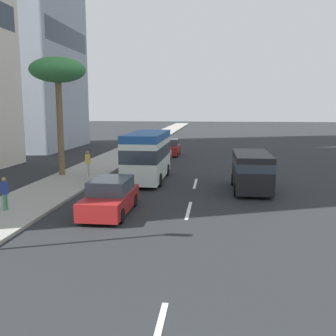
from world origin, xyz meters
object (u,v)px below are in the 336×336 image
Objects in this scene: car_fourth at (110,197)px; pedestrian_mid_block at (88,162)px; minibus_second at (148,154)px; pedestrian_near_lamp at (5,192)px; van_lead at (252,169)px; car_fifth at (158,155)px; palm_tree at (58,73)px; car_third at (170,148)px.

car_fourth is 2.55× the size of pedestrian_mid_block.
pedestrian_mid_block is (0.30, 4.26, -0.64)m from minibus_second.
pedestrian_mid_block reaches higher than pedestrian_near_lamp.
van_lead reaches higher than car_fifth.
van_lead is 13.40m from pedestrian_near_lamp.
car_fifth is at bearing -179.53° from car_fourth.
pedestrian_mid_block is 0.22× the size of palm_tree.
pedestrian_near_lamp is (-0.56, 4.88, 0.22)m from car_fourth.
pedestrian_mid_block is at bearing -99.36° from palm_tree.
car_fourth is 16.11m from car_fifth.
pedestrian_near_lamp is at bearing -83.50° from car_fourth.
car_third is at bearing 179.25° from car_fourth.
van_lead is at bearing -23.86° from pedestrian_mid_block.
van_lead is 14.55m from palm_tree.
pedestrian_mid_block is at bearing -17.56° from car_third.
car_third is at bearing 175.84° from car_fifth.
minibus_second is 3.93× the size of pedestrian_mid_block.
palm_tree reaches higher than pedestrian_mid_block.
car_fifth is at bearing -4.16° from car_third.
car_fifth is (-5.77, 0.42, -0.02)m from car_third.
minibus_second is at bearing -95.72° from palm_tree.
minibus_second is 0.85× the size of palm_tree.
pedestrian_near_lamp is (-8.79, 5.20, -0.77)m from minibus_second.
palm_tree is (8.87, 5.96, 6.46)m from car_fourth.
van_lead is 0.61× the size of palm_tree.
pedestrian_mid_block is at bearing -155.24° from car_fourth.
pedestrian_near_lamp is at bearing -12.96° from car_third.
car_fifth reaches higher than car_fourth.
car_fourth is 9.40m from pedestrian_mid_block.
van_lead reaches higher than car_third.
pedestrian_mid_block is (8.53, 3.94, 0.36)m from car_fourth.
minibus_second is 4.32m from pedestrian_mid_block.
minibus_second is at bearing -13.45° from pedestrian_mid_block.
van_lead reaches higher than pedestrian_near_lamp.
pedestrian_near_lamp is at bearing -15.88° from car_fifth.
palm_tree reaches higher than minibus_second.
pedestrian_near_lamp reaches higher than car_third.
car_fifth is at bearing 53.89° from pedestrian_mid_block.
minibus_second is at bearing 177.73° from car_fourth.
pedestrian_near_lamp is (-16.67, 4.74, 0.22)m from car_fifth.
minibus_second is at bearing 3.34° from car_fifth.
palm_tree reaches higher than pedestrian_near_lamp.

